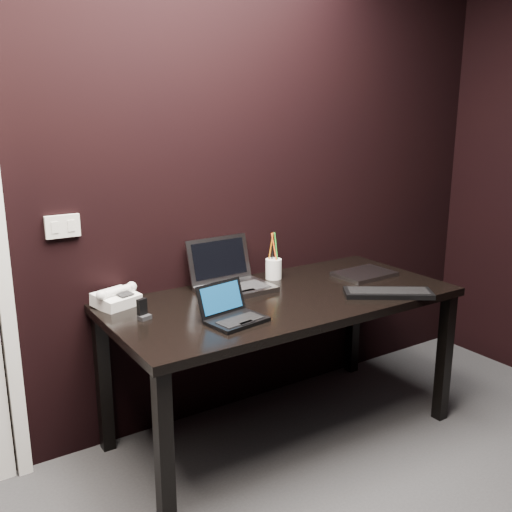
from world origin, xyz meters
TOP-DOWN VIEW (x-y plane):
  - wall_back at (0.00, 1.80)m, footprint 4.00×0.00m
  - wall_switch at (-0.62, 1.79)m, footprint 0.15×0.02m
  - desk at (0.30, 1.40)m, footprint 1.70×0.80m
  - netbook at (-0.08, 1.24)m, footprint 0.27×0.25m
  - silver_laptop at (0.14, 1.63)m, footprint 0.37×0.33m
  - ext_keyboard at (0.73, 1.13)m, footprint 0.43×0.36m
  - closed_laptop at (0.88, 1.44)m, footprint 0.32×0.23m
  - desk_phone at (-0.43, 1.70)m, footprint 0.22×0.21m
  - mobile_phone at (-0.39, 1.47)m, footprint 0.06×0.06m
  - pen_cup at (0.43, 1.67)m, footprint 0.10×0.10m

SIDE VIEW (x-z plane):
  - desk at x=0.30m, z-range 0.29..1.03m
  - closed_laptop at x=0.88m, z-range 0.74..0.76m
  - ext_keyboard at x=0.73m, z-range 0.74..0.77m
  - netbook at x=-0.08m, z-range 0.69..0.85m
  - mobile_phone at x=-0.39m, z-range 0.73..0.82m
  - desk_phone at x=-0.43m, z-range 0.73..0.83m
  - silver_laptop at x=0.14m, z-range 0.66..0.91m
  - pen_cup at x=0.43m, z-range 0.67..0.92m
  - wall_switch at x=-0.62m, z-range 1.07..1.17m
  - wall_back at x=0.00m, z-range -0.70..3.30m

